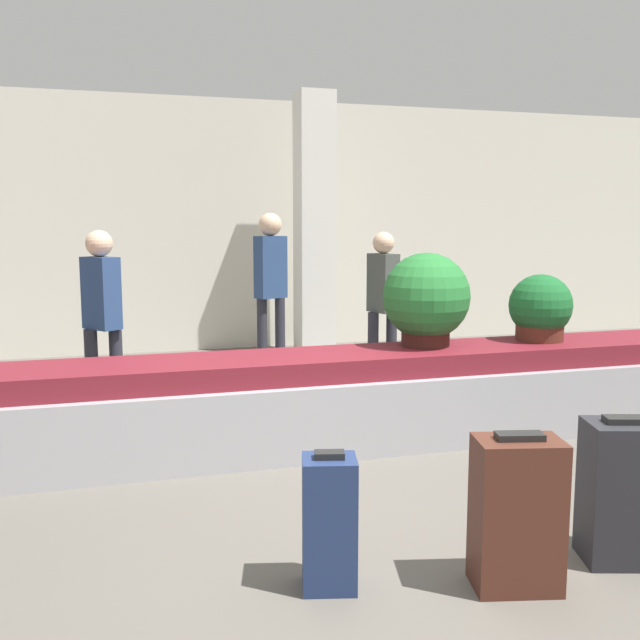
% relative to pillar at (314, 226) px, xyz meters
% --- Properties ---
extents(ground_plane, '(18.00, 18.00, 0.00)m').
position_rel_pillar_xyz_m(ground_plane, '(-0.98, -5.09, -1.60)').
color(ground_plane, '#59544C').
extents(back_wall, '(18.00, 0.06, 3.20)m').
position_rel_pillar_xyz_m(back_wall, '(-0.98, 0.76, 0.00)').
color(back_wall, beige).
rests_on(back_wall, ground_plane).
extents(carousel, '(7.26, 0.84, 0.69)m').
position_rel_pillar_xyz_m(carousel, '(-0.98, -3.55, -1.27)').
color(carousel, '#9E9EA3').
rests_on(carousel, ground_plane).
extents(pillar, '(0.43, 0.43, 3.20)m').
position_rel_pillar_xyz_m(pillar, '(0.00, 0.00, 0.00)').
color(pillar, silver).
rests_on(pillar, ground_plane).
extents(suitcase_0, '(0.41, 0.37, 0.72)m').
position_rel_pillar_xyz_m(suitcase_0, '(-0.10, -5.71, -1.25)').
color(suitcase_0, '#232328').
rests_on(suitcase_0, ground_plane).
extents(suitcase_2, '(0.43, 0.34, 0.72)m').
position_rel_pillar_xyz_m(suitcase_2, '(-0.73, -5.80, -1.25)').
color(suitcase_2, '#472319').
rests_on(suitcase_2, ground_plane).
extents(suitcase_3, '(0.29, 0.27, 0.64)m').
position_rel_pillar_xyz_m(suitcase_3, '(-1.53, -5.56, -1.29)').
color(suitcase_3, navy).
rests_on(suitcase_3, ground_plane).
extents(potted_plant_0, '(0.51, 0.51, 0.54)m').
position_rel_pillar_xyz_m(potted_plant_0, '(0.90, -3.48, -0.65)').
color(potted_plant_0, '#4C2319').
rests_on(potted_plant_0, carousel).
extents(potted_plant_1, '(0.68, 0.68, 0.73)m').
position_rel_pillar_xyz_m(potted_plant_1, '(-0.10, -3.45, -0.55)').
color(potted_plant_1, '#381914').
rests_on(potted_plant_1, carousel).
extents(traveler_0, '(0.31, 0.36, 1.55)m').
position_rel_pillar_xyz_m(traveler_0, '(0.20, -1.80, -0.69)').
color(traveler_0, '#282833').
rests_on(traveler_0, ground_plane).
extents(traveler_1, '(0.36, 0.29, 1.74)m').
position_rel_pillar_xyz_m(traveler_1, '(-0.78, -0.99, -0.55)').
color(traveler_1, '#282833').
rests_on(traveler_1, ground_plane).
extents(traveler_2, '(0.33, 0.37, 1.58)m').
position_rel_pillar_xyz_m(traveler_2, '(-2.51, -2.29, -0.67)').
color(traveler_2, '#282833').
rests_on(traveler_2, ground_plane).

